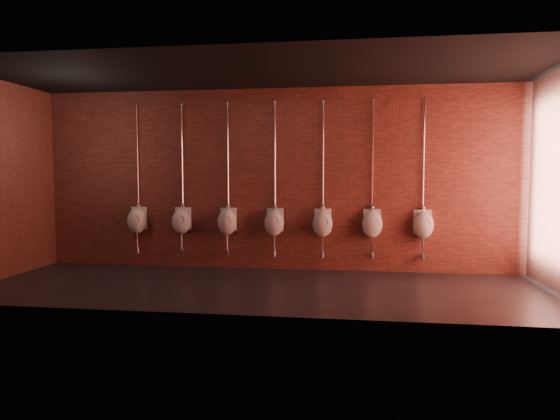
% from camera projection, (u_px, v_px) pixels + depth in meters
% --- Properties ---
extents(ground, '(8.50, 8.50, 0.00)m').
position_uv_depth(ground, '(261.00, 287.00, 7.47)').
color(ground, black).
rests_on(ground, ground).
extents(room_shell, '(8.54, 3.04, 3.22)m').
position_uv_depth(room_shell, '(261.00, 152.00, 7.33)').
color(room_shell, black).
rests_on(room_shell, ground).
extents(urinal_0, '(0.37, 0.33, 2.71)m').
position_uv_depth(urinal_0, '(137.00, 220.00, 9.13)').
color(urinal_0, white).
rests_on(urinal_0, ground).
extents(urinal_1, '(0.37, 0.33, 2.71)m').
position_uv_depth(urinal_1, '(182.00, 220.00, 9.01)').
color(urinal_1, white).
rests_on(urinal_1, ground).
extents(urinal_2, '(0.37, 0.33, 2.71)m').
position_uv_depth(urinal_2, '(227.00, 221.00, 8.89)').
color(urinal_2, white).
rests_on(urinal_2, ground).
extents(urinal_3, '(0.37, 0.33, 2.71)m').
position_uv_depth(urinal_3, '(274.00, 222.00, 8.77)').
color(urinal_3, white).
rests_on(urinal_3, ground).
extents(urinal_4, '(0.37, 0.33, 2.71)m').
position_uv_depth(urinal_4, '(323.00, 222.00, 8.65)').
color(urinal_4, white).
rests_on(urinal_4, ground).
extents(urinal_5, '(0.37, 0.33, 2.71)m').
position_uv_depth(urinal_5, '(372.00, 223.00, 8.53)').
color(urinal_5, white).
rests_on(urinal_5, ground).
extents(urinal_6, '(0.37, 0.33, 2.71)m').
position_uv_depth(urinal_6, '(423.00, 224.00, 8.41)').
color(urinal_6, white).
rests_on(urinal_6, ground).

